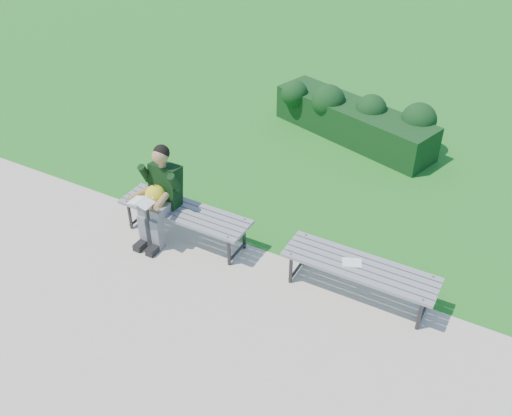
% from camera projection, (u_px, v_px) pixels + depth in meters
% --- Properties ---
extents(ground, '(80.00, 80.00, 0.00)m').
position_uv_depth(ground, '(254.00, 248.00, 7.49)').
color(ground, '#266A1F').
rests_on(ground, ground).
extents(walkway, '(30.00, 3.50, 0.02)m').
position_uv_depth(walkway, '(177.00, 336.00, 6.24)').
color(walkway, beige).
rests_on(walkway, ground).
extents(hedge, '(3.05, 1.60, 0.86)m').
position_uv_depth(hedge, '(355.00, 117.00, 9.73)').
color(hedge, '#113B0D').
rests_on(hedge, ground).
extents(bench_left, '(1.80, 0.50, 0.46)m').
position_uv_depth(bench_left, '(185.00, 214.00, 7.40)').
color(bench_left, gray).
rests_on(bench_left, walkway).
extents(bench_right, '(1.80, 0.50, 0.46)m').
position_uv_depth(bench_right, '(360.00, 269.00, 6.53)').
color(bench_right, gray).
rests_on(bench_right, walkway).
extents(seated_boy, '(0.56, 0.76, 1.31)m').
position_uv_depth(seated_boy, '(159.00, 192.00, 7.28)').
color(seated_boy, gray).
rests_on(seated_boy, walkway).
extents(paper_sheet, '(0.26, 0.23, 0.01)m').
position_uv_depth(paper_sheet, '(352.00, 262.00, 6.53)').
color(paper_sheet, white).
rests_on(paper_sheet, bench_right).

